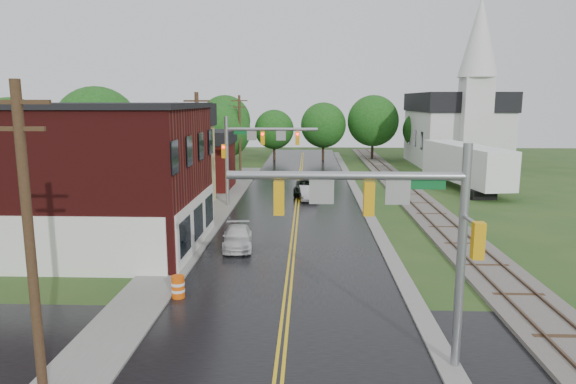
# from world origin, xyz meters

# --- Properties ---
(main_road) EXTENTS (10.00, 90.00, 0.02)m
(main_road) POSITION_xyz_m (0.00, 30.00, 0.00)
(main_road) COLOR black
(main_road) RESTS_ON ground
(cross_road) EXTENTS (60.00, 9.00, 0.02)m
(cross_road) POSITION_xyz_m (0.00, 2.00, 0.00)
(cross_road) COLOR black
(cross_road) RESTS_ON ground
(curb_right) EXTENTS (0.80, 70.00, 0.12)m
(curb_right) POSITION_xyz_m (5.40, 35.00, 0.00)
(curb_right) COLOR gray
(curb_right) RESTS_ON ground
(sidewalk_left) EXTENTS (2.40, 50.00, 0.12)m
(sidewalk_left) POSITION_xyz_m (-6.20, 25.00, 0.00)
(sidewalk_left) COLOR gray
(sidewalk_left) RESTS_ON ground
(brick_building) EXTENTS (14.30, 10.30, 8.30)m
(brick_building) POSITION_xyz_m (-12.48, 15.00, 4.15)
(brick_building) COLOR #46100F
(brick_building) RESTS_ON ground
(yellow_house) EXTENTS (8.00, 7.00, 6.40)m
(yellow_house) POSITION_xyz_m (-11.00, 26.00, 3.20)
(yellow_house) COLOR tan
(yellow_house) RESTS_ON ground
(darkred_building) EXTENTS (7.00, 6.00, 4.40)m
(darkred_building) POSITION_xyz_m (-10.00, 35.00, 2.20)
(darkred_building) COLOR #3F0F0C
(darkred_building) RESTS_ON ground
(church) EXTENTS (10.40, 18.40, 20.00)m
(church) POSITION_xyz_m (20.00, 53.74, 5.83)
(church) COLOR silver
(church) RESTS_ON ground
(railroad) EXTENTS (3.20, 80.00, 0.30)m
(railroad) POSITION_xyz_m (10.00, 35.00, 0.11)
(railroad) COLOR #59544C
(railroad) RESTS_ON ground
(traffic_signal_near) EXTENTS (7.34, 0.30, 7.20)m
(traffic_signal_near) POSITION_xyz_m (3.47, 2.00, 4.97)
(traffic_signal_near) COLOR gray
(traffic_signal_near) RESTS_ON ground
(traffic_signal_far) EXTENTS (7.34, 0.43, 7.20)m
(traffic_signal_far) POSITION_xyz_m (-3.47, 27.00, 4.97)
(traffic_signal_far) COLOR gray
(traffic_signal_far) RESTS_ON ground
(utility_pole_a) EXTENTS (1.80, 0.28, 9.00)m
(utility_pole_a) POSITION_xyz_m (-6.80, 0.00, 4.72)
(utility_pole_a) COLOR #382616
(utility_pole_a) RESTS_ON ground
(utility_pole_b) EXTENTS (1.80, 0.28, 9.00)m
(utility_pole_b) POSITION_xyz_m (-6.80, 22.00, 4.72)
(utility_pole_b) COLOR #382616
(utility_pole_b) RESTS_ON ground
(utility_pole_c) EXTENTS (1.80, 0.28, 9.00)m
(utility_pole_c) POSITION_xyz_m (-6.80, 44.00, 4.72)
(utility_pole_c) COLOR #382616
(utility_pole_c) RESTS_ON ground
(tree_left_a) EXTENTS (6.80, 6.80, 8.67)m
(tree_left_a) POSITION_xyz_m (-19.85, 21.90, 5.11)
(tree_left_a) COLOR black
(tree_left_a) RESTS_ON ground
(tree_left_b) EXTENTS (7.60, 7.60, 9.69)m
(tree_left_b) POSITION_xyz_m (-17.85, 31.90, 5.72)
(tree_left_b) COLOR black
(tree_left_b) RESTS_ON ground
(tree_left_c) EXTENTS (6.00, 6.00, 7.65)m
(tree_left_c) POSITION_xyz_m (-13.85, 39.90, 4.51)
(tree_left_c) COLOR black
(tree_left_c) RESTS_ON ground
(tree_left_e) EXTENTS (6.40, 6.40, 8.16)m
(tree_left_e) POSITION_xyz_m (-8.85, 45.90, 4.81)
(tree_left_e) COLOR black
(tree_left_e) RESTS_ON ground
(suv_dark) EXTENTS (2.48, 4.98, 1.35)m
(suv_dark) POSITION_xyz_m (0.80, 32.29, 0.68)
(suv_dark) COLOR black
(suv_dark) RESTS_ON ground
(sedan_silver) EXTENTS (1.66, 3.76, 1.20)m
(sedan_silver) POSITION_xyz_m (0.80, 29.87, 0.60)
(sedan_silver) COLOR #A6A5AA
(sedan_silver) RESTS_ON ground
(pickup_white) EXTENTS (2.09, 4.21, 1.18)m
(pickup_white) POSITION_xyz_m (-3.20, 15.29, 0.59)
(pickup_white) COLOR silver
(pickup_white) RESTS_ON ground
(semi_trailer) EXTENTS (5.14, 14.08, 4.25)m
(semi_trailer) POSITION_xyz_m (15.92, 35.99, 2.49)
(semi_trailer) COLOR black
(semi_trailer) RESTS_ON ground
(construction_barrel) EXTENTS (0.71, 0.71, 1.00)m
(construction_barrel) POSITION_xyz_m (-4.71, 7.48, 0.50)
(construction_barrel) COLOR #DC5009
(construction_barrel) RESTS_ON ground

